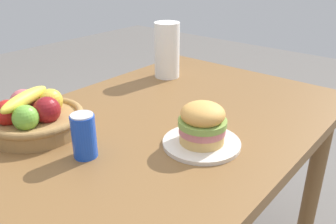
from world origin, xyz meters
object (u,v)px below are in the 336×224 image
object	(u,v)px
plate	(201,143)
soda_can	(84,136)
sandwich	(202,123)
fruit_basket	(35,117)
paper_towel_roll	(167,50)

from	to	relation	value
plate	soda_can	xyz separation A→B (m)	(-0.25, 0.21, 0.06)
sandwich	fruit_basket	bearing A→B (deg)	119.88
fruit_basket	paper_towel_roll	size ratio (longest dim) A/B	1.21
plate	paper_towel_roll	bearing A→B (deg)	49.01
soda_can	fruit_basket	distance (m)	0.24
sandwich	paper_towel_roll	xyz separation A→B (m)	(0.41, 0.47, 0.05)
sandwich	soda_can	distance (m)	0.33
fruit_basket	paper_towel_roll	distance (m)	0.67
fruit_basket	soda_can	bearing A→B (deg)	-88.97
fruit_basket	sandwich	bearing A→B (deg)	-60.12
plate	sandwich	xyz separation A→B (m)	(-0.00, 0.00, 0.07)
paper_towel_roll	fruit_basket	bearing A→B (deg)	-177.73
sandwich	fruit_basket	distance (m)	0.52
sandwich	soda_can	bearing A→B (deg)	140.20
plate	paper_towel_roll	world-z (taller)	paper_towel_roll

